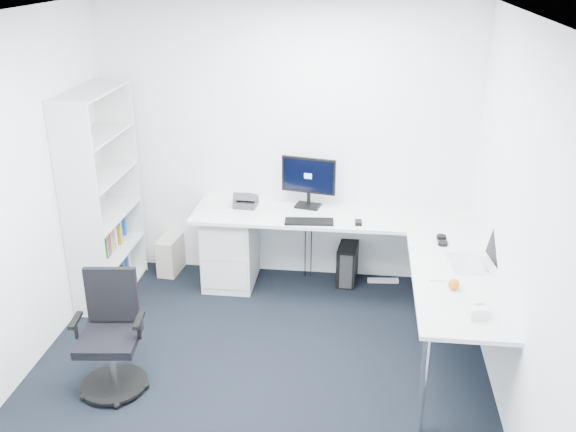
# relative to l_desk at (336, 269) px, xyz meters

# --- Properties ---
(ground) EXTENTS (4.20, 4.20, 0.00)m
(ground) POSITION_rel_l_desk_xyz_m (-0.55, -1.40, -0.40)
(ground) COLOR black
(ceiling) EXTENTS (4.20, 4.20, 0.00)m
(ceiling) POSITION_rel_l_desk_xyz_m (-0.55, -1.40, 2.30)
(ceiling) COLOR white
(wall_back) EXTENTS (3.60, 0.02, 2.70)m
(wall_back) POSITION_rel_l_desk_xyz_m (-0.55, 0.70, 0.95)
(wall_back) COLOR white
(wall_back) RESTS_ON ground
(wall_right) EXTENTS (0.02, 4.20, 2.70)m
(wall_right) POSITION_rel_l_desk_xyz_m (1.25, -1.40, 0.95)
(wall_right) COLOR white
(wall_right) RESTS_ON ground
(l_desk) EXTENTS (2.75, 1.54, 0.80)m
(l_desk) POSITION_rel_l_desk_xyz_m (0.00, 0.00, 0.00)
(l_desk) COLOR silver
(l_desk) RESTS_ON ground
(drawer_pedestal) EXTENTS (0.48, 0.59, 0.73)m
(drawer_pedestal) POSITION_rel_l_desk_xyz_m (-1.06, 0.39, -0.04)
(drawer_pedestal) COLOR silver
(drawer_pedestal) RESTS_ON ground
(bookshelf) EXTENTS (0.38, 0.99, 1.98)m
(bookshelf) POSITION_rel_l_desk_xyz_m (-2.17, 0.05, 0.59)
(bookshelf) COLOR silver
(bookshelf) RESTS_ON ground
(task_chair) EXTENTS (0.57, 0.57, 0.92)m
(task_chair) POSITION_rel_l_desk_xyz_m (-1.60, -1.40, 0.06)
(task_chair) COLOR black
(task_chair) RESTS_ON ground
(black_pc_tower) EXTENTS (0.22, 0.42, 0.39)m
(black_pc_tower) POSITION_rel_l_desk_xyz_m (0.09, 0.55, -0.20)
(black_pc_tower) COLOR black
(black_pc_tower) RESTS_ON ground
(beige_pc_tower) EXTENTS (0.22, 0.42, 0.38)m
(beige_pc_tower) POSITION_rel_l_desk_xyz_m (-1.72, 0.56, -0.21)
(beige_pc_tower) COLOR #BBB19F
(beige_pc_tower) RESTS_ON ground
(power_strip) EXTENTS (0.31, 0.08, 0.04)m
(power_strip) POSITION_rel_l_desk_xyz_m (0.45, 0.56, -0.38)
(power_strip) COLOR silver
(power_strip) RESTS_ON ground
(monitor) EXTENTS (0.55, 0.27, 0.50)m
(monitor) POSITION_rel_l_desk_xyz_m (-0.31, 0.49, 0.65)
(monitor) COLOR black
(monitor) RESTS_ON l_desk
(black_keyboard) EXTENTS (0.45, 0.19, 0.02)m
(black_keyboard) POSITION_rel_l_desk_xyz_m (-0.26, 0.11, 0.41)
(black_keyboard) COLOR black
(black_keyboard) RESTS_ON l_desk
(mouse) EXTENTS (0.06, 0.10, 0.03)m
(mouse) POSITION_rel_l_desk_xyz_m (0.18, 0.13, 0.42)
(mouse) COLOR black
(mouse) RESTS_ON l_desk
(desk_phone) EXTENTS (0.22, 0.22, 0.15)m
(desk_phone) POSITION_rel_l_desk_xyz_m (-0.90, 0.44, 0.47)
(desk_phone) COLOR #2D2D30
(desk_phone) RESTS_ON l_desk
(laptop) EXTENTS (0.42, 0.41, 0.27)m
(laptop) POSITION_rel_l_desk_xyz_m (1.04, -0.57, 0.54)
(laptop) COLOR silver
(laptop) RESTS_ON l_desk
(white_keyboard) EXTENTS (0.14, 0.42, 0.01)m
(white_keyboard) POSITION_rel_l_desk_xyz_m (0.78, -0.68, 0.41)
(white_keyboard) COLOR silver
(white_keyboard) RESTS_ON l_desk
(headphones) EXTENTS (0.12, 0.20, 0.05)m
(headphones) POSITION_rel_l_desk_xyz_m (0.89, -0.17, 0.43)
(headphones) COLOR black
(headphones) RESTS_ON l_desk
(orange_fruit) EXTENTS (0.08, 0.08, 0.08)m
(orange_fruit) POSITION_rel_l_desk_xyz_m (0.89, -0.99, 0.44)
(orange_fruit) COLOR #D06712
(orange_fruit) RESTS_ON l_desk
(tissue_box) EXTENTS (0.17, 0.25, 0.08)m
(tissue_box) POSITION_rel_l_desk_xyz_m (0.99, -1.31, 0.44)
(tissue_box) COLOR silver
(tissue_box) RESTS_ON l_desk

